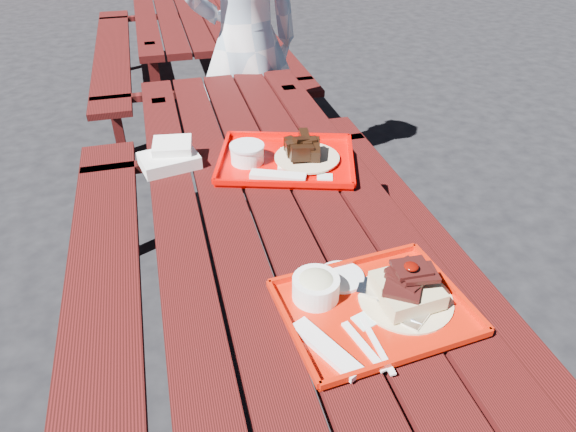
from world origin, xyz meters
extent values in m
plane|color=black|center=(0.00, 0.00, 0.00)|extent=(60.00, 60.00, 0.00)
cube|color=#420C0D|center=(-0.30, 0.00, 0.73)|extent=(0.14, 2.40, 0.04)
cube|color=#420C0D|center=(-0.15, 0.00, 0.73)|extent=(0.14, 2.40, 0.04)
cube|color=#420C0D|center=(0.00, 0.00, 0.73)|extent=(0.14, 2.40, 0.04)
cube|color=#420C0D|center=(0.15, 0.00, 0.73)|extent=(0.14, 2.40, 0.04)
cube|color=#420C0D|center=(0.30, 0.00, 0.73)|extent=(0.14, 2.40, 0.04)
cube|color=#420C0D|center=(-0.58, 0.00, 0.43)|extent=(0.25, 2.40, 0.04)
cube|color=#420C0D|center=(-0.58, 0.84, 0.21)|extent=(0.06, 0.06, 0.42)
cube|color=#420C0D|center=(0.58, 0.00, 0.43)|extent=(0.25, 2.40, 0.04)
cube|color=#420C0D|center=(0.58, 0.84, 0.21)|extent=(0.06, 0.06, 0.42)
cube|color=#420C0D|center=(-0.30, 0.96, 0.38)|extent=(0.06, 0.06, 0.75)
cube|color=#420C0D|center=(0.30, 0.96, 0.38)|extent=(0.06, 0.06, 0.75)
cube|color=#420C0D|center=(0.00, 0.96, 0.43)|extent=(1.40, 0.06, 0.04)
cube|color=#420C0D|center=(-0.30, 2.80, 0.73)|extent=(0.14, 2.40, 0.04)
cube|color=#420C0D|center=(-0.15, 2.80, 0.73)|extent=(0.14, 2.40, 0.04)
cube|color=#420C0D|center=(0.00, 2.80, 0.73)|extent=(0.14, 2.40, 0.04)
cube|color=#420C0D|center=(0.15, 2.80, 0.73)|extent=(0.14, 2.40, 0.04)
cube|color=#420C0D|center=(0.30, 2.80, 0.73)|extent=(0.14, 2.40, 0.04)
cube|color=#420C0D|center=(-0.58, 2.80, 0.43)|extent=(0.25, 2.40, 0.04)
cube|color=#420C0D|center=(-0.58, 1.96, 0.21)|extent=(0.06, 0.06, 0.42)
cube|color=#420C0D|center=(-0.58, 3.64, 0.21)|extent=(0.06, 0.06, 0.42)
cube|color=#420C0D|center=(0.58, 2.80, 0.43)|extent=(0.25, 2.40, 0.04)
cube|color=#420C0D|center=(0.58, 1.96, 0.21)|extent=(0.06, 0.06, 0.42)
cube|color=#420C0D|center=(0.58, 3.64, 0.21)|extent=(0.06, 0.06, 0.42)
cube|color=#420C0D|center=(-0.30, 1.84, 0.38)|extent=(0.06, 0.06, 0.75)
cube|color=#420C0D|center=(0.30, 1.84, 0.38)|extent=(0.06, 0.06, 0.75)
cube|color=#420C0D|center=(-0.30, 3.76, 0.38)|extent=(0.06, 0.06, 0.75)
cube|color=#420C0D|center=(0.30, 3.76, 0.38)|extent=(0.06, 0.06, 0.75)
cube|color=#420C0D|center=(0.00, 1.84, 0.43)|extent=(1.40, 0.06, 0.04)
cube|color=#420C0D|center=(0.00, 3.76, 0.43)|extent=(1.40, 0.06, 0.04)
cube|color=red|center=(0.12, -0.49, 0.76)|extent=(0.45, 0.36, 0.01)
cube|color=red|center=(0.10, -0.33, 0.77)|extent=(0.42, 0.05, 0.02)
cube|color=red|center=(0.13, -0.65, 0.77)|extent=(0.42, 0.05, 0.02)
cube|color=red|center=(0.33, -0.47, 0.77)|extent=(0.04, 0.32, 0.02)
cube|color=red|center=(-0.09, -0.51, 0.77)|extent=(0.04, 0.32, 0.02)
cylinder|color=beige|center=(0.20, -0.48, 0.76)|extent=(0.23, 0.23, 0.01)
cube|color=#CCBA86|center=(0.20, -0.52, 0.79)|extent=(0.15, 0.08, 0.04)
cube|color=#CCBA86|center=(0.20, -0.44, 0.79)|extent=(0.15, 0.08, 0.04)
ellipsoid|color=#530702|center=(0.20, -0.48, 0.88)|extent=(0.03, 0.03, 0.01)
cylinder|color=white|center=(0.00, -0.42, 0.79)|extent=(0.11, 0.11, 0.06)
ellipsoid|color=beige|center=(0.00, -0.42, 0.81)|extent=(0.10, 0.10, 0.04)
cylinder|color=white|center=(0.08, -0.37, 0.77)|extent=(0.12, 0.12, 0.01)
cube|color=white|center=(-0.03, -0.58, 0.77)|extent=(0.12, 0.19, 0.02)
cube|color=white|center=(0.05, -0.59, 0.76)|extent=(0.05, 0.15, 0.01)
cube|color=white|center=(0.08, -0.60, 0.76)|extent=(0.02, 0.16, 0.00)
cube|color=white|center=(0.08, -0.52, 0.76)|extent=(0.06, 0.06, 0.00)
cube|color=#DC0300|center=(0.10, 0.26, 0.76)|extent=(0.54, 0.48, 0.01)
cube|color=#DC0300|center=(0.16, 0.43, 0.77)|extent=(0.44, 0.15, 0.02)
cube|color=#DC0300|center=(0.05, 0.10, 0.77)|extent=(0.44, 0.15, 0.02)
cube|color=#DC0300|center=(0.32, 0.19, 0.77)|extent=(0.12, 0.34, 0.02)
cube|color=#DC0300|center=(-0.11, 0.33, 0.77)|extent=(0.12, 0.34, 0.02)
cube|color=white|center=(0.15, 0.25, 0.77)|extent=(0.20, 0.20, 0.01)
cylinder|color=#D2B78F|center=(0.17, 0.24, 0.77)|extent=(0.23, 0.23, 0.01)
cylinder|color=white|center=(-0.03, 0.29, 0.79)|extent=(0.11, 0.11, 0.06)
cylinder|color=silver|center=(-0.03, 0.29, 0.82)|extent=(0.12, 0.12, 0.01)
cube|color=silver|center=(0.05, 0.15, 0.77)|extent=(0.19, 0.12, 0.02)
cube|color=silver|center=(0.20, 0.11, 0.76)|extent=(0.06, 0.06, 0.00)
cube|color=white|center=(-0.29, 0.35, 0.77)|extent=(0.22, 0.18, 0.04)
cube|color=white|center=(-0.28, 0.37, 0.81)|extent=(0.15, 0.12, 0.04)
imported|color=#A7C3DB|center=(0.17, 1.33, 0.85)|extent=(0.68, 0.52, 1.70)
camera|label=1|loc=(-0.30, -1.28, 1.64)|focal=32.00mm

